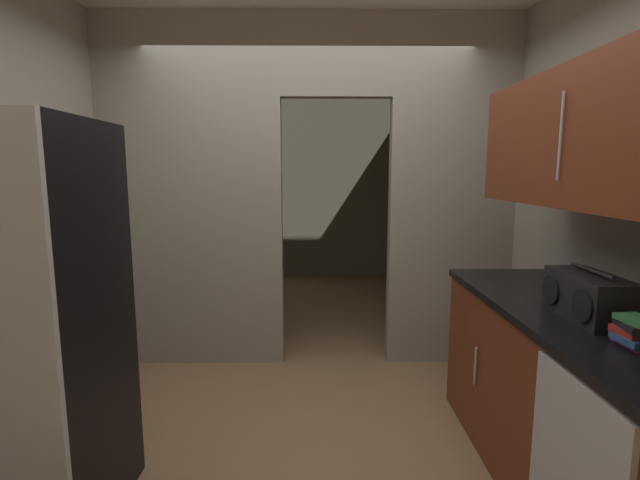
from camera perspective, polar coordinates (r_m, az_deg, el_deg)
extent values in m
plane|color=#93704C|center=(2.87, -1.69, -24.63)|extent=(20.00, 20.00, 0.00)
cube|color=#9E998C|center=(3.82, -15.49, 5.36)|extent=(1.42, 0.12, 2.76)
cube|color=#9E998C|center=(3.85, 15.92, 5.37)|extent=(0.99, 0.12, 2.76)
cube|color=#9E998C|center=(3.79, 2.05, 21.88)|extent=(0.86, 0.12, 0.63)
cube|color=gray|center=(6.83, -1.03, 6.95)|extent=(3.28, 0.10, 2.76)
cube|color=gray|center=(5.51, -18.00, 6.14)|extent=(0.10, 3.14, 2.76)
cube|color=gray|center=(5.48, 15.78, 6.23)|extent=(0.10, 3.14, 2.76)
cube|color=black|center=(2.42, -33.09, -9.20)|extent=(0.73, 0.68, 1.79)
cube|color=maroon|center=(2.62, 29.26, -18.16)|extent=(0.65, 1.98, 0.88)
cube|color=black|center=(2.46, 30.05, -8.43)|extent=(0.69, 1.98, 0.04)
cylinder|color=#B7BABC|center=(2.12, 27.02, -23.31)|extent=(0.01, 0.01, 0.22)
cylinder|color=#B7BABC|center=(2.83, 18.66, -14.52)|extent=(0.01, 0.01, 0.22)
cube|color=maroon|center=(2.37, 31.55, 10.88)|extent=(0.34, 1.78, 0.63)
cylinder|color=#B7BABC|center=(2.28, 27.60, 11.31)|extent=(0.01, 0.01, 0.38)
cube|color=black|center=(2.37, 30.33, -6.09)|extent=(0.20, 0.43, 0.20)
cylinder|color=#262626|center=(2.34, 30.55, -3.26)|extent=(0.02, 0.30, 0.02)
cylinder|color=black|center=(2.21, 29.67, -7.04)|extent=(0.01, 0.14, 0.14)
cylinder|color=black|center=(2.43, 26.62, -5.49)|extent=(0.01, 0.14, 0.14)
cube|color=#8C3893|center=(2.12, 34.40, -10.55)|extent=(0.10, 0.15, 0.02)
cube|color=#2D609E|center=(2.10, 34.54, -10.12)|extent=(0.13, 0.14, 0.02)
cube|color=red|center=(2.11, 34.33, -9.33)|extent=(0.13, 0.13, 0.03)
cube|color=black|center=(2.09, 34.67, -8.76)|extent=(0.13, 0.15, 0.03)
cube|color=#388C47|center=(2.08, 34.67, -8.18)|extent=(0.11, 0.15, 0.02)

